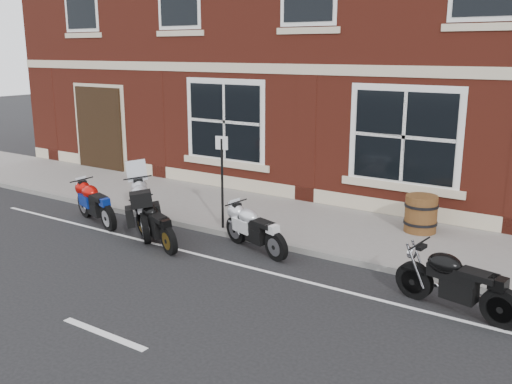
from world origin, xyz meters
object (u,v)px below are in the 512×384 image
Objects in this scene: moto_touring_silver at (145,204)px; barrel_planter at (421,214)px; moto_sport_black at (156,222)px; moto_sport_silver at (255,227)px; moto_sport_red at (96,202)px; moto_naked_black at (455,279)px; parking_sign at (222,176)px.

moto_touring_silver reaches higher than barrel_planter.
moto_sport_black is 0.97× the size of moto_sport_silver.
moto_sport_red is 8.02m from moto_naked_black.
moto_sport_red is 2.18m from moto_sport_black.
moto_naked_black is 1.00× the size of parking_sign.
parking_sign reaches higher than moto_sport_silver.
moto_touring_silver is 2.21× the size of barrel_planter.
moto_sport_silver is (1.88, 0.81, 0.00)m from moto_sport_black.
moto_sport_black is at bearing 132.25° from moto_sport_silver.
moto_touring_silver is at bearing 80.69° from moto_sport_black.
moto_sport_silver is at bearing -41.34° from moto_touring_silver.
barrel_planter is 4.26m from parking_sign.
moto_naked_black reaches higher than moto_sport_silver.
barrel_planter is (6.44, 3.14, 0.01)m from moto_sport_red.
moto_touring_silver is at bearing -62.35° from moto_sport_red.
moto_sport_red is at bearing 104.91° from moto_sport_black.
parking_sign is (-3.62, -2.12, 0.76)m from barrel_planter.
moto_sport_red is 2.41× the size of barrel_planter.
moto_sport_silver is 3.58m from barrel_planter.
moto_sport_black is at bearing -126.92° from parking_sign.
moto_touring_silver is 0.96× the size of moto_sport_silver.
moto_sport_black is 0.87× the size of parking_sign.
moto_sport_silver is 4.02m from moto_naked_black.
parking_sign is (-1.21, 0.54, 0.79)m from moto_sport_silver.
moto_sport_black is 2.05m from moto_sport_silver.
moto_naked_black is at bearing -22.49° from parking_sign.
moto_touring_silver reaches higher than moto_sport_silver.
moto_sport_black is 5.87m from moto_naked_black.
parking_sign is at bearing -149.70° from barrel_planter.
moto_sport_red is at bearing 141.88° from moto_touring_silver.
moto_naked_black is (8.02, -0.06, 0.02)m from moto_sport_red.
barrel_planter reaches higher than moto_sport_black.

